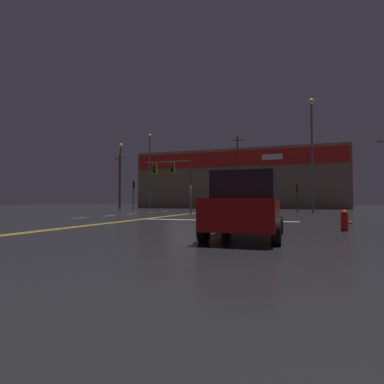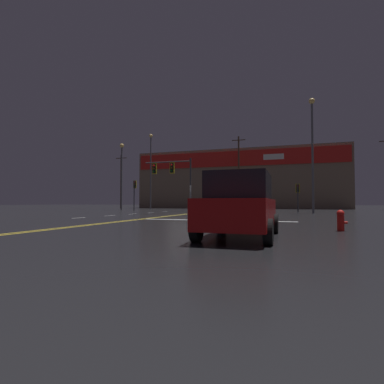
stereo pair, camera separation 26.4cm
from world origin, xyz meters
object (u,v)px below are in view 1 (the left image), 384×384
Objects in this scene: parked_car at (246,205)px; fire_hydrant at (344,220)px; streetlight_near_right at (312,141)px; streetlight_median_approach at (150,162)px; traffic_signal_corner_northeast at (297,191)px; traffic_signal_median at (171,172)px; traffic_signal_corner_northwest at (134,188)px; streetlight_far_left at (121,167)px.

fire_hydrant is at bearing 44.12° from parked_car.
streetlight_median_approach is at bearing 151.75° from streetlight_near_right.
traffic_signal_corner_northeast is at bearing 109.80° from streetlight_near_right.
traffic_signal_median is 13.83m from streetlight_near_right.
traffic_signal_corner_northwest is 10.24m from streetlight_median_approach.
traffic_signal_median reaches higher than fire_hydrant.
parked_car is (-2.20, -25.11, -1.27)m from traffic_signal_corner_northeast.
traffic_signal_corner_northwest is 30.11m from fire_hydrant.
parked_car is (-3.48, -21.55, -5.92)m from streetlight_near_right.
streetlight_far_left is (-3.06, 1.90, 3.02)m from traffic_signal_corner_northwest.
streetlight_median_approach is 38.89m from fire_hydrant.
parked_car is (8.50, -15.42, -2.73)m from traffic_signal_median.
streetlight_median_approach is 39.62m from parked_car.
streetlight_far_left reaches higher than traffic_signal_median.
traffic_signal_corner_northwest is 0.42× the size of streetlight_far_left.
traffic_signal_median reaches higher than traffic_signal_corner_northeast.
streetlight_far_left reaches higher than parked_car.
streetlight_near_right is at bearing -70.20° from traffic_signal_corner_northeast.
traffic_signal_median is 1.27× the size of traffic_signal_corner_northwest.
streetlight_far_left is (-23.91, 5.31, -1.03)m from streetlight_near_right.
streetlight_far_left is at bearing 136.21° from traffic_signal_median.
traffic_signal_corner_northeast is (19.57, 0.15, -0.59)m from traffic_signal_corner_northwest.
traffic_signal_corner_northeast reaches higher than parked_car.
traffic_signal_median is at bearing -152.91° from streetlight_near_right.
traffic_signal_median is at bearing -59.26° from streetlight_median_approach.
traffic_signal_corner_northeast is 0.33× the size of streetlight_far_left.
streetlight_far_left is at bearing 175.59° from traffic_signal_corner_northeast.
streetlight_far_left is at bearing 148.14° from traffic_signal_corner_northwest.
streetlight_near_right is 1.21× the size of streetlight_far_left.
streetlight_near_right is 19.63m from fire_hydrant.
streetlight_near_right is at bearing -12.51° from streetlight_far_left.
streetlight_median_approach reaches higher than parked_car.
traffic_signal_corner_northwest is 0.35× the size of streetlight_near_right.
streetlight_near_right is 24.51m from streetlight_far_left.
fire_hydrant is at bearing -45.36° from streetlight_far_left.
streetlight_far_left reaches higher than traffic_signal_corner_northeast.
streetlight_near_right is (1.28, -3.56, 4.65)m from traffic_signal_corner_northeast.
streetlight_near_right is at bearing -9.28° from traffic_signal_corner_northwest.
streetlight_near_right reaches higher than fire_hydrant.
parked_car is at bearing -99.18° from streetlight_near_right.
traffic_signal_corner_northwest reaches higher than parked_car.
streetlight_far_left is 2.11× the size of parked_car.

